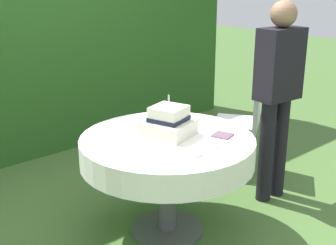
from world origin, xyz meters
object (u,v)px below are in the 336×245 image
object	(u,v)px
serving_plate_far	(208,146)
garden_chair	(245,117)
serving_plate_near	(193,154)
napkin_stack	(223,135)
wedding_cake	(169,123)
standing_person	(278,89)
cake_table	(167,151)

from	to	relation	value
serving_plate_far	garden_chair	distance (m)	1.30
serving_plate_near	napkin_stack	world-z (taller)	serving_plate_near
wedding_cake	standing_person	xyz separation A→B (m)	(0.95, -0.21, 0.12)
garden_chair	standing_person	xyz separation A→B (m)	(-0.23, -0.48, 0.39)
wedding_cake	standing_person	size ratio (longest dim) A/B	0.24
cake_table	serving_plate_far	size ratio (longest dim) A/B	9.50
serving_plate_near	serving_plate_far	distance (m)	0.16
napkin_stack	garden_chair	size ratio (longest dim) A/B	0.14
serving_plate_far	cake_table	bearing A→B (deg)	104.24
serving_plate_near	garden_chair	size ratio (longest dim) A/B	0.12
cake_table	serving_plate_near	world-z (taller)	serving_plate_near
garden_chair	serving_plate_far	bearing A→B (deg)	-151.93
wedding_cake	garden_chair	size ratio (longest dim) A/B	0.42
serving_plate_near	standing_person	bearing A→B (deg)	8.14
serving_plate_far	wedding_cake	bearing A→B (deg)	96.75
serving_plate_far	garden_chair	world-z (taller)	garden_chair
cake_table	wedding_cake	distance (m)	0.20
cake_table	serving_plate_far	bearing A→B (deg)	-75.76
serving_plate_far	standing_person	bearing A→B (deg)	7.96
serving_plate_far	serving_plate_near	bearing A→B (deg)	-170.90
cake_table	serving_plate_far	xyz separation A→B (m)	(0.08, -0.31, 0.11)
wedding_cake	standing_person	world-z (taller)	standing_person
cake_table	standing_person	distance (m)	1.05
serving_plate_far	napkin_stack	bearing A→B (deg)	19.56
standing_person	serving_plate_far	bearing A→B (deg)	-172.04
wedding_cake	serving_plate_near	world-z (taller)	wedding_cake
serving_plate_near	standing_person	distance (m)	1.10
napkin_stack	cake_table	bearing A→B (deg)	143.07
garden_chair	wedding_cake	bearing A→B (deg)	-167.20
garden_chair	cake_table	bearing A→B (deg)	-166.30
cake_table	standing_person	xyz separation A→B (m)	(0.99, -0.18, 0.31)
cake_table	serving_plate_near	bearing A→B (deg)	-103.98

